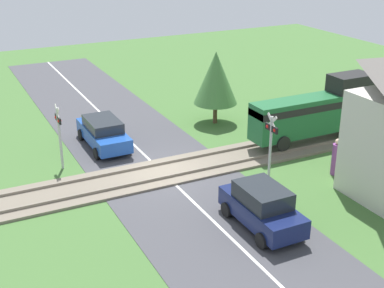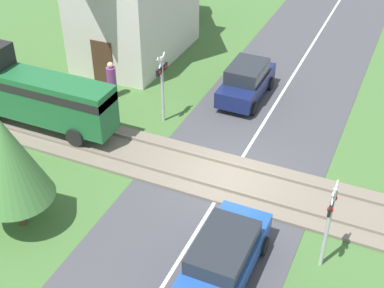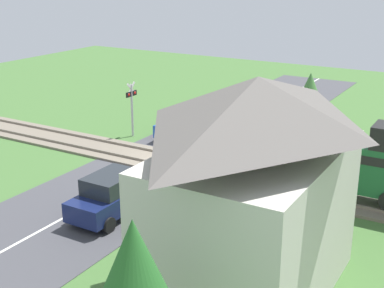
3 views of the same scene
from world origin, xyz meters
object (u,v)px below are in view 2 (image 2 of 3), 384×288
crossing_signal_east_approach (162,79)px  pedestrian_by_station (112,81)px  car_near_crossing (223,258)px  car_far_side (246,81)px  crossing_signal_west_approach (330,216)px

crossing_signal_east_approach → pedestrian_by_station: bearing=73.7°
car_near_crossing → crossing_signal_east_approach: size_ratio=1.40×
car_far_side → pedestrian_by_station: 6.08m
car_far_side → crossing_signal_east_approach: crossing_signal_east_approach is taller
car_far_side → crossing_signal_west_approach: size_ratio=1.23×
pedestrian_by_station → car_far_side: bearing=-66.9°
crossing_signal_west_approach → pedestrian_by_station: (6.21, 11.03, -1.20)m
car_near_crossing → pedestrian_by_station: pedestrian_by_station is taller
car_near_crossing → pedestrian_by_station: bearing=47.1°
car_near_crossing → crossing_signal_east_approach: bearing=37.9°
car_far_side → crossing_signal_east_approach: (-3.28, 2.56, 1.13)m
crossing_signal_west_approach → crossing_signal_east_approach: 9.60m
crossing_signal_east_approach → pedestrian_by_station: crossing_signal_east_approach is taller
crossing_signal_east_approach → car_far_side: bearing=-38.0°
crossing_signal_west_approach → pedestrian_by_station: size_ratio=1.78×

